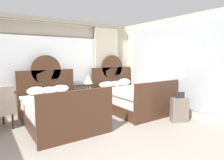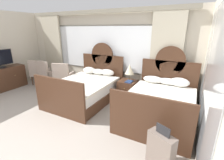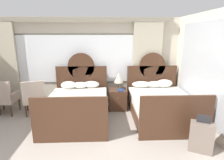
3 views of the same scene
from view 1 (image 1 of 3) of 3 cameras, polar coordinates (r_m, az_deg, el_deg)
The scene contains 8 objects.
wall_back_window at distance 5.74m, azimuth -21.23°, elevation 4.36°, with size 6.42×0.22×2.70m.
wall_right_mirror at distance 5.66m, azimuth 19.13°, elevation 3.92°, with size 0.08×4.48×2.70m.
bed_near_window at distance 4.81m, azimuth -15.40°, elevation -8.32°, with size 1.55×2.13×1.65m.
bed_near_mirror at distance 5.87m, azimuth 5.38°, elevation -5.30°, with size 1.55×2.13×1.65m.
nightstand_between_beds at distance 5.80m, azimuth -7.06°, elevation -6.14°, with size 0.51×0.54×0.60m.
table_lamp_on_nightstand at distance 5.73m, azimuth -7.03°, elevation 0.26°, with size 0.27×0.27×0.50m.
book_on_nightstand at distance 5.68m, azimuth -5.92°, elevation -3.13°, with size 0.18×0.26×0.03m.
suitcase_on_floor at distance 5.10m, azimuth 19.35°, elevation -8.31°, with size 0.46×0.35×0.75m.
Camera 1 is at (-1.29, -1.71, 1.63)m, focal length 30.83 mm.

